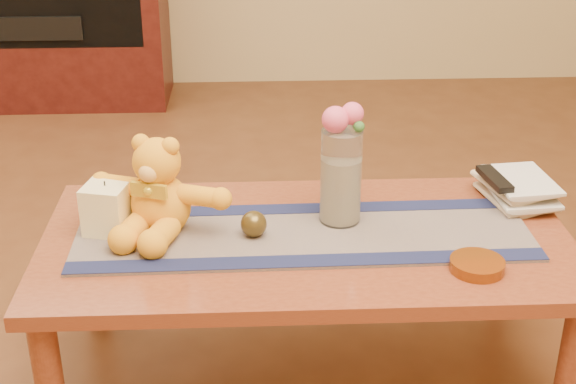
{
  "coord_description": "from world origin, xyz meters",
  "views": [
    {
      "loc": [
        -0.14,
        -1.88,
        1.48
      ],
      "look_at": [
        -0.05,
        0.0,
        0.58
      ],
      "focal_mm": 50.68,
      "sensor_mm": 36.0,
      "label": 1
    }
  ],
  "objects_px": {
    "tv_remote": "(494,179)",
    "book_bottom": "(490,201)",
    "amber_dish": "(477,265)",
    "pillar_candle": "(107,208)",
    "glass_vase": "(341,176)",
    "teddy_bear": "(159,185)",
    "bronze_ball": "(254,224)"
  },
  "relations": [
    {
      "from": "teddy_bear",
      "to": "bronze_ball",
      "type": "height_order",
      "value": "teddy_bear"
    },
    {
      "from": "amber_dish",
      "to": "pillar_candle",
      "type": "bearing_deg",
      "value": 165.7
    },
    {
      "from": "glass_vase",
      "to": "book_bottom",
      "type": "relative_size",
      "value": 1.17
    },
    {
      "from": "amber_dish",
      "to": "glass_vase",
      "type": "bearing_deg",
      "value": 139.27
    },
    {
      "from": "tv_remote",
      "to": "book_bottom",
      "type": "bearing_deg",
      "value": 90.0
    },
    {
      "from": "glass_vase",
      "to": "tv_remote",
      "type": "xyz_separation_m",
      "value": [
        0.44,
        0.08,
        -0.05
      ]
    },
    {
      "from": "amber_dish",
      "to": "tv_remote",
      "type": "bearing_deg",
      "value": 69.21
    },
    {
      "from": "pillar_candle",
      "to": "glass_vase",
      "type": "distance_m",
      "value": 0.62
    },
    {
      "from": "bronze_ball",
      "to": "pillar_candle",
      "type": "bearing_deg",
      "value": 172.74
    },
    {
      "from": "book_bottom",
      "to": "tv_remote",
      "type": "relative_size",
      "value": 1.39
    },
    {
      "from": "tv_remote",
      "to": "amber_dish",
      "type": "distance_m",
      "value": 0.38
    },
    {
      "from": "glass_vase",
      "to": "pillar_candle",
      "type": "bearing_deg",
      "value": -177.22
    },
    {
      "from": "teddy_bear",
      "to": "glass_vase",
      "type": "relative_size",
      "value": 1.41
    },
    {
      "from": "tv_remote",
      "to": "glass_vase",
      "type": "bearing_deg",
      "value": -178.32
    },
    {
      "from": "book_bottom",
      "to": "tv_remote",
      "type": "bearing_deg",
      "value": -93.0
    },
    {
      "from": "glass_vase",
      "to": "bronze_ball",
      "type": "xyz_separation_m",
      "value": [
        -0.23,
        -0.08,
        -0.1
      ]
    },
    {
      "from": "pillar_candle",
      "to": "tv_remote",
      "type": "height_order",
      "value": "pillar_candle"
    },
    {
      "from": "teddy_bear",
      "to": "glass_vase",
      "type": "xyz_separation_m",
      "value": [
        0.48,
        0.02,
        0.01
      ]
    },
    {
      "from": "book_bottom",
      "to": "bronze_ball",
      "type": "bearing_deg",
      "value": -177.6
    },
    {
      "from": "book_bottom",
      "to": "glass_vase",
      "type": "bearing_deg",
      "value": 179.95
    },
    {
      "from": "glass_vase",
      "to": "book_bottom",
      "type": "bearing_deg",
      "value": 11.74
    },
    {
      "from": "teddy_bear",
      "to": "amber_dish",
      "type": "distance_m",
      "value": 0.83
    },
    {
      "from": "bronze_ball",
      "to": "tv_remote",
      "type": "xyz_separation_m",
      "value": [
        0.68,
        0.16,
        0.04
      ]
    },
    {
      "from": "teddy_bear",
      "to": "amber_dish",
      "type": "height_order",
      "value": "teddy_bear"
    },
    {
      "from": "teddy_bear",
      "to": "pillar_candle",
      "type": "distance_m",
      "value": 0.15
    },
    {
      "from": "glass_vase",
      "to": "bronze_ball",
      "type": "distance_m",
      "value": 0.26
    },
    {
      "from": "bronze_ball",
      "to": "amber_dish",
      "type": "bearing_deg",
      "value": -19.04
    },
    {
      "from": "teddy_bear",
      "to": "tv_remote",
      "type": "height_order",
      "value": "teddy_bear"
    },
    {
      "from": "bronze_ball",
      "to": "book_bottom",
      "type": "height_order",
      "value": "bronze_ball"
    },
    {
      "from": "glass_vase",
      "to": "book_bottom",
      "type": "distance_m",
      "value": 0.47
    },
    {
      "from": "teddy_bear",
      "to": "glass_vase",
      "type": "bearing_deg",
      "value": 22.06
    },
    {
      "from": "pillar_candle",
      "to": "tv_remote",
      "type": "bearing_deg",
      "value": 6.01
    }
  ]
}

